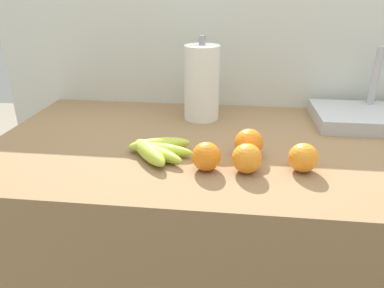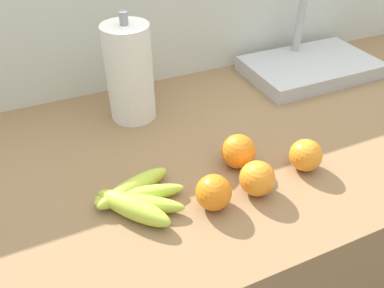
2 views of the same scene
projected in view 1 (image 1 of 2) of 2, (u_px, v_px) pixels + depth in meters
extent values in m
cube|color=olive|center=(269.00, 267.00, 1.20)|extent=(1.68, 0.71, 0.90)
cube|color=silver|center=(266.00, 162.00, 1.47)|extent=(2.08, 0.06, 1.30)
ellipsoid|color=#B5CD3F|center=(149.00, 152.00, 0.92)|extent=(0.13, 0.16, 0.04)
ellipsoid|color=#B6CD3F|center=(156.00, 152.00, 0.93)|extent=(0.17, 0.12, 0.03)
ellipsoid|color=#ACD03F|center=(160.00, 149.00, 0.95)|extent=(0.18, 0.06, 0.03)
ellipsoid|color=#B5CA3F|center=(160.00, 145.00, 0.97)|extent=(0.17, 0.09, 0.04)
sphere|color=orange|center=(303.00, 158.00, 0.86)|extent=(0.07, 0.07, 0.07)
sphere|color=orange|center=(249.00, 143.00, 0.93)|extent=(0.08, 0.08, 0.08)
sphere|color=orange|center=(206.00, 157.00, 0.86)|extent=(0.07, 0.07, 0.07)
sphere|color=orange|center=(247.00, 158.00, 0.85)|extent=(0.07, 0.07, 0.07)
cylinder|color=white|center=(202.00, 83.00, 1.18)|extent=(0.12, 0.12, 0.24)
cylinder|color=gray|center=(202.00, 79.00, 1.17)|extent=(0.02, 0.02, 0.27)
cube|color=#B7BABF|center=(377.00, 118.00, 1.16)|extent=(0.40, 0.24, 0.04)
cylinder|color=#B2B2B7|center=(375.00, 76.00, 1.19)|extent=(0.02, 0.02, 0.19)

